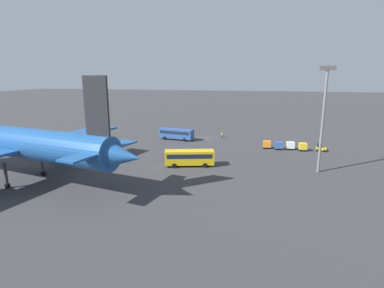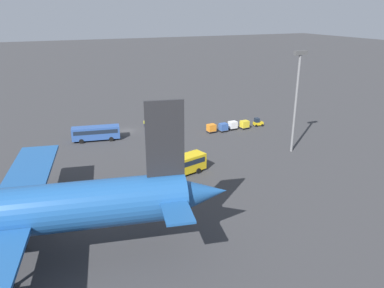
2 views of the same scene
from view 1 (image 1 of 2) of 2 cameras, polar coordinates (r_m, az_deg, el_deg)
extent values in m
plane|color=#38383A|center=(92.33, 2.49, 1.14)|extent=(600.00, 600.00, 0.00)
cylinder|color=#1E5193|center=(62.47, -30.88, 0.36)|extent=(43.93, 13.88, 5.54)
cone|color=#1E5193|center=(45.49, -13.53, -2.22)|extent=(8.02, 6.28, 4.98)
cube|color=#1E5193|center=(68.93, -21.10, 1.76)|extent=(9.46, 20.81, 0.44)
cube|color=#262628|center=(46.67, -17.77, 6.89)|extent=(4.36, 1.20, 8.86)
cube|color=#1E5193|center=(47.47, -16.83, -1.10)|extent=(5.78, 14.71, 0.28)
cylinder|color=#38383D|center=(68.19, -23.54, -0.06)|extent=(5.73, 4.00, 3.04)
cylinder|color=#38383D|center=(59.91, -31.92, -5.17)|extent=(0.50, 0.50, 4.43)
cylinder|color=black|center=(60.43, -31.72, -6.76)|extent=(0.98, 0.66, 0.90)
cylinder|color=#38383D|center=(63.93, -26.62, -3.53)|extent=(0.50, 0.50, 4.43)
cylinder|color=black|center=(64.41, -26.46, -5.04)|extent=(0.98, 0.66, 0.90)
cube|color=#2D5199|center=(89.75, -3.00, 1.99)|extent=(10.78, 4.56, 2.77)
cube|color=#192333|center=(89.66, -3.00, 2.29)|extent=(9.97, 4.45, 0.89)
cylinder|color=black|center=(90.21, -5.25, 1.14)|extent=(1.04, 0.47, 1.00)
cylinder|color=black|center=(92.71, -4.40, 1.48)|extent=(1.04, 0.47, 1.00)
cylinder|color=black|center=(87.37, -1.50, 0.81)|extent=(1.04, 0.47, 1.00)
cylinder|color=black|center=(89.94, -0.73, 1.16)|extent=(1.04, 0.47, 1.00)
cube|color=gold|center=(63.41, -0.49, -2.54)|extent=(10.72, 5.49, 2.92)
cube|color=#192333|center=(63.28, -0.49, -2.09)|extent=(9.93, 5.31, 0.93)
cylinder|color=black|center=(62.37, -3.40, -4.17)|extent=(1.04, 0.56, 1.00)
cylinder|color=black|center=(65.20, -3.35, -3.41)|extent=(1.04, 0.56, 1.00)
cylinder|color=black|center=(62.58, 2.49, -4.10)|extent=(1.04, 0.56, 1.00)
cylinder|color=black|center=(65.39, 2.28, -3.35)|extent=(1.04, 0.56, 1.00)
cube|color=gold|center=(82.86, 23.35, -0.82)|extent=(2.56, 1.62, 0.70)
cube|color=#192333|center=(82.65, 23.12, -0.19)|extent=(1.23, 1.31, 1.10)
cylinder|color=black|center=(82.22, 22.76, -1.12)|extent=(0.62, 0.30, 0.60)
cylinder|color=black|center=(83.58, 22.75, -0.90)|extent=(0.62, 0.30, 0.60)
cylinder|color=black|center=(82.30, 23.93, -1.22)|extent=(0.62, 0.30, 0.60)
cylinder|color=black|center=(83.66, 23.89, -1.00)|extent=(0.62, 0.30, 0.60)
cylinder|color=#1E1E2D|center=(92.90, 5.74, 1.43)|extent=(0.32, 0.32, 0.85)
cylinder|color=yellow|center=(92.75, 5.75, 1.88)|extent=(0.38, 0.38, 0.65)
sphere|color=tan|center=(92.67, 5.76, 2.15)|extent=(0.24, 0.24, 0.24)
cube|color=#38383D|center=(81.50, 20.31, -0.95)|extent=(2.12, 1.83, 0.10)
cube|color=gold|center=(81.31, 20.36, -0.37)|extent=(2.02, 1.74, 1.60)
cylinder|color=black|center=(80.79, 19.86, -1.20)|extent=(0.37, 0.15, 0.36)
cylinder|color=black|center=(82.01, 19.69, -0.99)|extent=(0.37, 0.15, 0.36)
cylinder|color=black|center=(81.10, 20.91, -1.23)|extent=(0.37, 0.15, 0.36)
cylinder|color=black|center=(82.32, 20.73, -1.02)|extent=(0.37, 0.15, 0.36)
cube|color=#38383D|center=(81.77, 18.20, -0.75)|extent=(2.12, 1.83, 0.10)
cube|color=silver|center=(81.59, 18.24, -0.17)|extent=(2.02, 1.74, 1.60)
cylinder|color=black|center=(81.09, 17.73, -0.99)|extent=(0.37, 0.15, 0.36)
cylinder|color=black|center=(82.32, 17.60, -0.78)|extent=(0.37, 0.15, 0.36)
cylinder|color=black|center=(81.34, 18.79, -1.03)|extent=(0.37, 0.15, 0.36)
cylinder|color=black|center=(82.57, 18.64, -0.82)|extent=(0.37, 0.15, 0.36)
cube|color=#38383D|center=(80.96, 16.15, -0.74)|extent=(2.12, 1.83, 0.10)
cube|color=#33569E|center=(80.78, 16.18, -0.16)|extent=(2.02, 1.74, 1.60)
cylinder|color=black|center=(80.30, 15.65, -0.99)|extent=(0.37, 0.15, 0.36)
cylinder|color=black|center=(81.54, 15.55, -0.78)|extent=(0.37, 0.15, 0.36)
cylinder|color=black|center=(80.51, 16.73, -1.02)|extent=(0.37, 0.15, 0.36)
cylinder|color=black|center=(81.74, 16.61, -0.81)|extent=(0.37, 0.15, 0.36)
cube|color=#38383D|center=(81.34, 14.05, -0.55)|extent=(2.12, 1.83, 0.10)
cube|color=orange|center=(81.16, 14.08, 0.03)|extent=(2.02, 1.74, 1.60)
cylinder|color=black|center=(80.71, 13.54, -0.80)|extent=(0.37, 0.15, 0.36)
cylinder|color=black|center=(81.95, 13.47, -0.59)|extent=(0.37, 0.15, 0.36)
cylinder|color=black|center=(80.85, 14.61, -0.83)|extent=(0.37, 0.15, 0.36)
cylinder|color=black|center=(82.09, 14.53, -0.62)|extent=(0.37, 0.15, 0.36)
cylinder|color=slate|center=(62.98, 23.60, 3.69)|extent=(0.50, 0.50, 19.76)
cube|color=#4C4C4C|center=(62.37, 24.46, 13.04)|extent=(2.80, 0.70, 0.80)
camera|label=2|loc=(38.09, -76.30, 17.53)|focal=35.00mm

